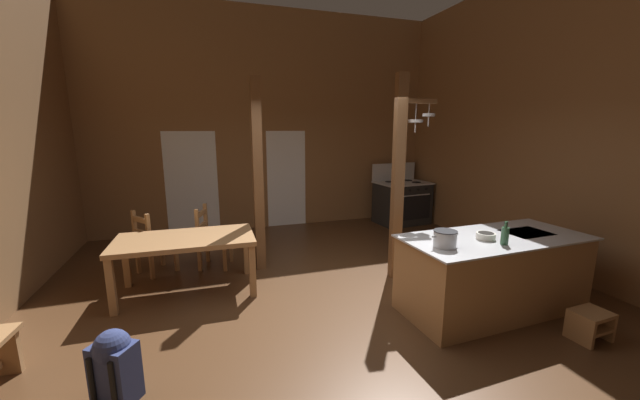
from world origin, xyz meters
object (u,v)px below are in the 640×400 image
stove_range (402,202)px  stockpot_on_counter (445,239)px  step_stool (590,323)px  ladderback_chair_near_window (212,238)px  kitchen_island (492,273)px  backpack (114,364)px  bottle_tall_on_counter (505,235)px  mixing_bowl_on_counter (486,236)px  dining_table (186,244)px  ladderback_chair_by_post (152,244)px

stove_range → stockpot_on_counter: stove_range is taller
step_stool → ladderback_chair_near_window: size_ratio=0.40×
step_stool → ladderback_chair_near_window: bearing=138.0°
step_stool → ladderback_chair_near_window: ladderback_chair_near_window is taller
stockpot_on_counter → step_stool: bearing=-28.1°
kitchen_island → backpack: size_ratio=3.69×
stove_range → bottle_tall_on_counter: size_ratio=5.26×
bottle_tall_on_counter → kitchen_island: bearing=61.8°
ladderback_chair_near_window → mixing_bowl_on_counter: (2.89, -2.45, 0.48)m
stockpot_on_counter → bottle_tall_on_counter: 0.67m
dining_table → ladderback_chair_near_window: (0.33, 0.82, -0.20)m
stove_range → mixing_bowl_on_counter: stove_range is taller
bottle_tall_on_counter → stockpot_on_counter: bearing=169.2°
kitchen_island → ladderback_chair_by_post: 4.58m
ladderback_chair_near_window → bottle_tall_on_counter: bearing=-42.1°
ladderback_chair_near_window → bottle_tall_on_counter: (2.94, -2.66, 0.54)m
step_stool → stockpot_on_counter: bearing=151.9°
stove_range → ladderback_chair_by_post: 5.15m
dining_table → stockpot_on_counter: (2.61, -1.71, 0.33)m
mixing_bowl_on_counter → ladderback_chair_by_post: bearing=146.8°
bottle_tall_on_counter → ladderback_chair_near_window: bearing=137.9°
ladderback_chair_by_post → mixing_bowl_on_counter: size_ratio=4.69×
step_stool → ladderback_chair_by_post: bearing=143.9°
dining_table → ladderback_chair_by_post: size_ratio=1.80×
stove_range → ladderback_chair_near_window: 4.36m
kitchen_island → dining_table: 3.76m
stove_range → bottle_tall_on_counter: stove_range is taller
backpack → mixing_bowl_on_counter: (3.68, 0.22, 0.61)m
step_stool → ladderback_chair_by_post: ladderback_chair_by_post is taller
kitchen_island → bottle_tall_on_counter: bottle_tall_on_counter is taller
mixing_bowl_on_counter → kitchen_island: bearing=14.3°
stove_range → dining_table: size_ratio=0.77×
kitchen_island → backpack: bearing=-176.0°
step_stool → backpack: (-4.36, 0.55, 0.14)m
stockpot_on_counter → backpack: bearing=-177.4°
step_stool → backpack: size_ratio=0.63×
kitchen_island → mixing_bowl_on_counter: mixing_bowl_on_counter is taller
stove_range → backpack: (-4.92, -4.06, -0.17)m
kitchen_island → ladderback_chair_near_window: (-3.08, 2.40, 0.01)m
ladderback_chair_near_window → stove_range: bearing=18.6°
stove_range → bottle_tall_on_counter: 4.25m
kitchen_island → mixing_bowl_on_counter: bearing=-165.7°
kitchen_island → stockpot_on_counter: 0.96m
stockpot_on_counter → mixing_bowl_on_counter: size_ratio=1.54×
stove_range → backpack: 6.38m
ladderback_chair_by_post → stockpot_on_counter: stockpot_on_counter is taller
ladderback_chair_by_post → mixing_bowl_on_counter: (3.72, -2.43, 0.48)m
dining_table → kitchen_island: bearing=-24.9°
ladderback_chair_near_window → bottle_tall_on_counter: 4.00m
ladderback_chair_near_window → stockpot_on_counter: size_ratio=3.04×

